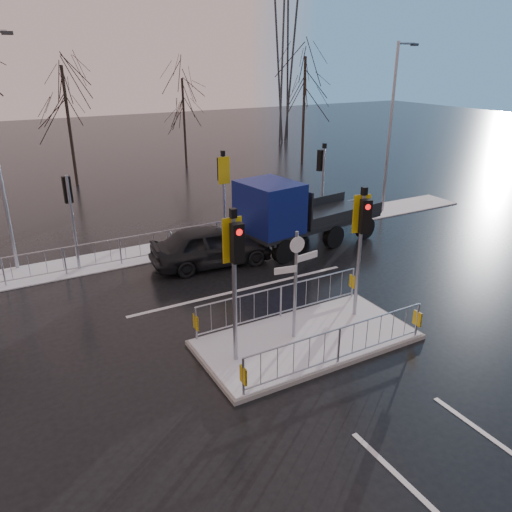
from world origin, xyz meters
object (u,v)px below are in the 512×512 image
traffic_island (306,329)px  car_far_lane (211,245)px  flatbed_truck (287,213)px  street_lamp_right (392,123)px

traffic_island → car_far_lane: traffic_island is taller
traffic_island → car_far_lane: (0.01, 6.31, 0.38)m
flatbed_truck → street_lamp_right: street_lamp_right is taller
traffic_island → street_lamp_right: bearing=38.7°
traffic_island → street_lamp_right: street_lamp_right is taller
car_far_lane → street_lamp_right: (10.57, 2.18, 3.62)m
car_far_lane → street_lamp_right: size_ratio=0.57×
car_far_lane → traffic_island: bearing=-174.5°
traffic_island → street_lamp_right: 14.14m
traffic_island → flatbed_truck: (3.32, 6.28, 1.17)m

